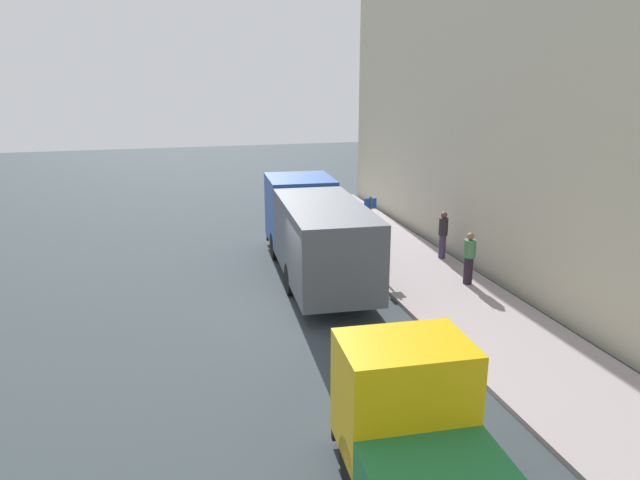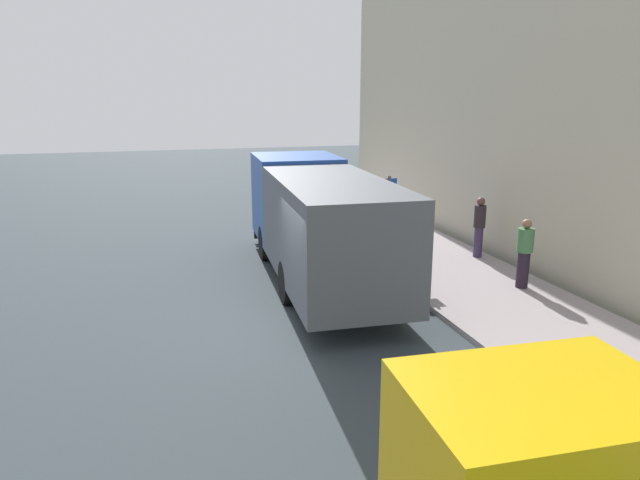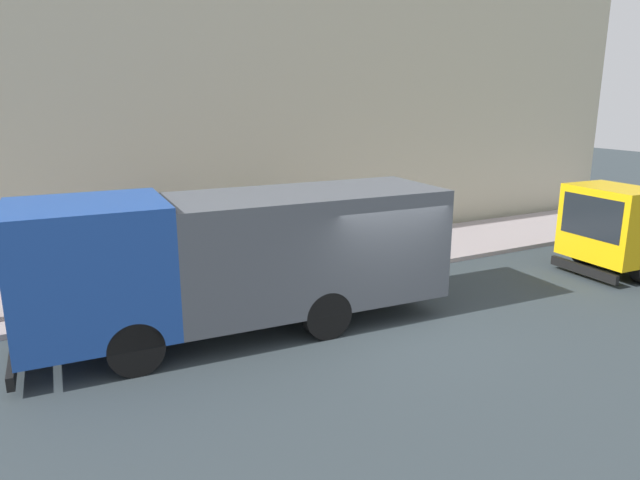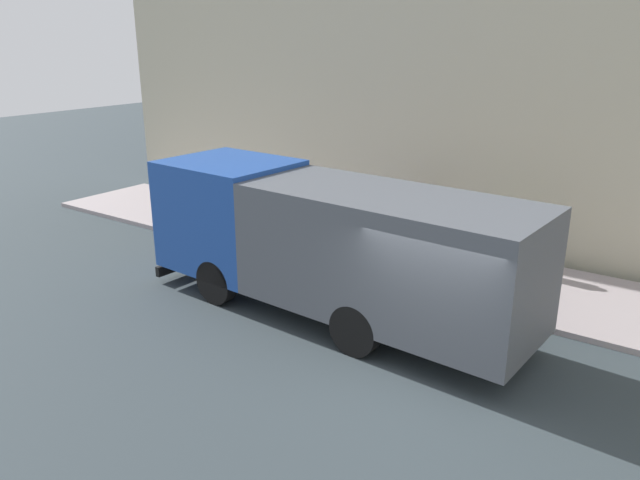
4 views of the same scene
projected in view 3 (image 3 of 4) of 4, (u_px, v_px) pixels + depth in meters
name	position (u px, v px, depth m)	size (l,w,h in m)	color
ground	(390.00, 326.00, 11.99)	(80.00, 80.00, 0.00)	#313B40
sidewalk	(292.00, 265.00, 16.05)	(3.54, 30.00, 0.12)	#A19597
building_facade	(257.00, 57.00, 16.58)	(0.50, 30.00, 11.54)	#BFB89D
large_utility_truck	(241.00, 254.00, 11.36)	(2.80, 8.61, 2.90)	#1F4AA5
small_flatbed_truck	(637.00, 231.00, 15.60)	(2.40, 5.09, 2.38)	#E2AE0D
pedestrian_walking	(164.00, 234.00, 15.47)	(0.45, 0.45, 1.72)	#3D2F50
pedestrian_standing	(260.00, 228.00, 16.34)	(0.52, 0.52, 1.68)	#271B2A
street_sign_post	(193.00, 238.00, 12.96)	(0.44, 0.08, 2.43)	#4C5156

